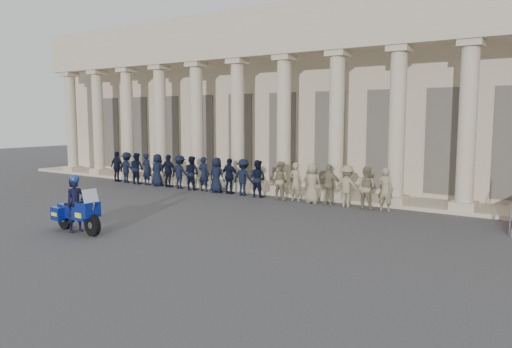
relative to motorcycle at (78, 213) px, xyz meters
name	(u,v)px	position (x,y,z in m)	size (l,w,h in m)	color
ground	(185,231)	(2.61, 1.98, -0.61)	(90.00, 90.00, 0.00)	#3D3D3F
building	(369,99)	(2.61, 16.72, 3.91)	(40.00, 12.50, 9.00)	#B9A98B
officer_rank	(223,176)	(-1.24, 8.79, 0.22)	(16.02, 0.63, 1.66)	black
motorcycle	(78,213)	(0.00, 0.00, 0.00)	(2.21, 0.92, 1.42)	black
rider	(76,204)	(-0.12, 0.01, 0.28)	(0.46, 0.65, 1.80)	black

